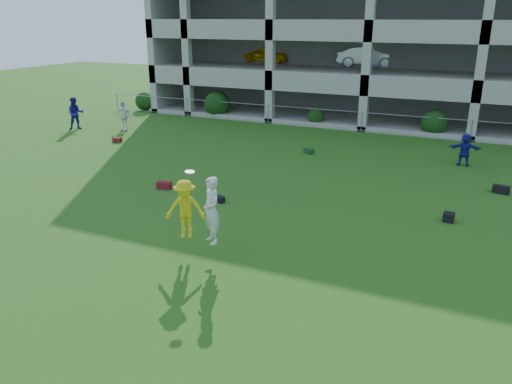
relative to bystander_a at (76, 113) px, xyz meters
The scene contains 14 objects.
ground 20.31m from the bystander_a, 38.45° to the right, with size 100.00×100.00×0.00m, color #235114.
bystander_a is the anchor object (origin of this frame).
bystander_b 2.99m from the bystander_a, 17.14° to the left, with size 1.04×0.43×1.77m, color silver.
bystander_d 21.82m from the bystander_a, ahead, with size 1.40×0.45×1.51m, color navy.
bag_red_a 13.24m from the bystander_a, 32.62° to the right, with size 0.55×0.30×0.28m, color #580F18.
bag_black_b 15.80m from the bystander_a, 28.67° to the right, with size 0.40×0.25×0.22m, color black.
crate_d 22.55m from the bystander_a, 15.54° to the right, with size 0.35×0.35×0.30m, color black.
bag_black_e 23.45m from the bystander_a, ahead, with size 0.60×0.30×0.30m, color black.
bag_red_f 4.74m from the bystander_a, 20.61° to the right, with size 0.45×0.28×0.24m, color #530E0E.
bag_green_g 14.68m from the bystander_a, ahead, with size 0.50×0.30×0.25m, color #153A16.
frisbee_contest 19.22m from the bystander_a, 37.33° to the right, with size 1.89×1.02×1.99m.
parking_garage 22.47m from the bystander_a, 43.55° to the left, with size 30.00×14.00×12.00m.
fence 17.13m from the bystander_a, 21.90° to the left, with size 36.06×0.06×1.20m.
shrub_row 21.68m from the bystander_a, 19.09° to the left, with size 34.38×2.52×3.50m.
Camera 1 is at (6.29, -10.11, 6.48)m, focal length 35.00 mm.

